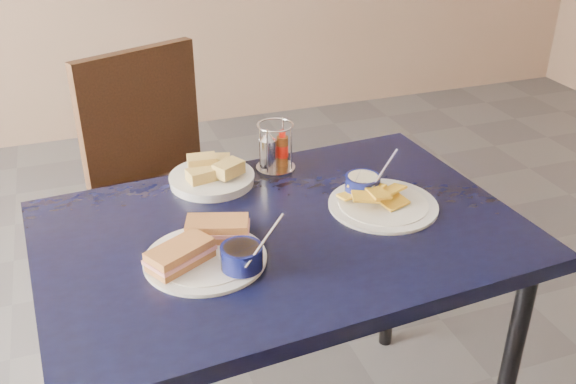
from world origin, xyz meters
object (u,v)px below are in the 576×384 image
object	(u,v)px
bread_basket	(212,175)
condiment_caddy	(274,150)
chair_far	(170,168)
sandwich_plate	(209,250)
plantain_plate	(375,197)
dining_table	(282,253)

from	to	relation	value
bread_basket	condiment_caddy	world-z (taller)	condiment_caddy
bread_basket	chair_far	bearing A→B (deg)	93.46
chair_far	bread_basket	distance (m)	0.59
bread_basket	condiment_caddy	size ratio (longest dim) A/B	1.64
chair_far	sandwich_plate	size ratio (longest dim) A/B	3.16
sandwich_plate	plantain_plate	xyz separation A→B (m)	(0.45, 0.10, -0.01)
dining_table	bread_basket	distance (m)	0.31
sandwich_plate	dining_table	bearing A→B (deg)	20.60
condiment_caddy	chair_far	bearing A→B (deg)	112.80
sandwich_plate	bread_basket	xyz separation A→B (m)	(0.09, 0.35, -0.00)
sandwich_plate	plantain_plate	bearing A→B (deg)	12.93
plantain_plate	bread_basket	bearing A→B (deg)	145.79
sandwich_plate	condiment_caddy	distance (m)	0.47
bread_basket	sandwich_plate	bearing A→B (deg)	-104.54
chair_far	dining_table	bearing A→B (deg)	-80.75
dining_table	plantain_plate	size ratio (longest dim) A/B	4.27
plantain_plate	sandwich_plate	bearing A→B (deg)	-167.07
bread_basket	plantain_plate	bearing A→B (deg)	-34.21
chair_far	sandwich_plate	world-z (taller)	chair_far
dining_table	chair_far	world-z (taller)	chair_far
sandwich_plate	bread_basket	world-z (taller)	sandwich_plate
bread_basket	dining_table	bearing A→B (deg)	-70.05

